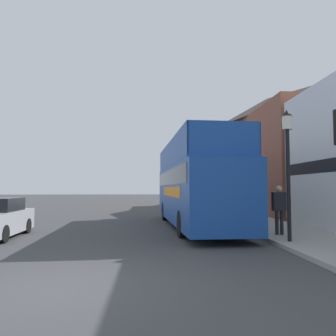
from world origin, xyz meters
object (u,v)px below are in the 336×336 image
Objects in this scene: pedestrian_third at (279,205)px; lamp_post_second at (230,157)px; tour_bus at (195,188)px; lamp_post_nearest at (288,149)px; parked_car_ahead_of_bus at (187,204)px.

lamp_post_second reaches higher than pedestrian_third.
lamp_post_nearest reaches higher than tour_bus.
lamp_post_second reaches higher than parked_car_ahead_of_bus.
lamp_post_nearest reaches higher than parked_car_ahead_of_bus.
parked_car_ahead_of_bus is 0.91× the size of lamp_post_second.
lamp_post_second reaches higher than tour_bus.
parked_car_ahead_of_bus is at bearing 96.33° from lamp_post_nearest.
lamp_post_nearest is at bearing -69.07° from tour_bus.
lamp_post_second is (-0.11, 7.27, 0.41)m from lamp_post_nearest.
parked_car_ahead_of_bus is at bearing 98.29° from pedestrian_third.
lamp_post_nearest is 7.29m from lamp_post_second.
lamp_post_nearest is (2.38, -5.41, 1.31)m from tour_bus.
lamp_post_nearest is (-0.29, -1.55, 1.94)m from pedestrian_third.
lamp_post_second is (-0.40, 5.72, 2.35)m from pedestrian_third.
tour_bus is at bearing -140.80° from lamp_post_second.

